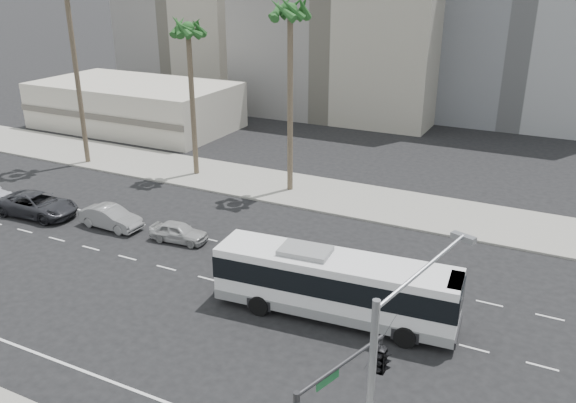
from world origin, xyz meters
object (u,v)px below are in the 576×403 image
Objects in this scene: car_c at (37,205)px; palm_near at (290,15)px; traffic_signal at (372,371)px; car_b at (111,217)px; city_bus at (335,284)px; palm_mid at (188,32)px; car_a at (179,232)px.

car_c is 0.40× the size of palm_near.
car_b is at bearing 167.15° from traffic_signal.
palm_near is (-10.20, 15.48, 11.74)m from city_bus.
palm_mid is at bearing 136.50° from city_bus.
traffic_signal is 36.37m from palm_mid.
car_c is 22.89m from palm_near.
car_c is (-24.27, 2.71, -1.03)m from city_bus.
palm_near is at bearing 118.53° from city_bus.
palm_mid is (-6.74, 11.69, 11.38)m from car_a.
car_a is 5.51m from car_b.
car_c is 0.45× the size of palm_mid.
car_a is at bearing -101.15° from palm_near.
traffic_signal is (29.67, -13.27, 4.82)m from car_c.
city_bus is at bearing -56.62° from palm_near.
car_b is 0.31× the size of palm_near.
car_b is 0.68× the size of traffic_signal.
palm_near reaches higher than city_bus.
car_c is at bearing 89.12° from car_a.
traffic_signal reaches higher than city_bus.
city_bus is at bearing -99.24° from car_b.
palm_mid reaches higher than car_a.
city_bus is 0.94× the size of palm_mid.
traffic_signal is 0.45× the size of palm_near.
city_bus is 3.23× the size of car_a.
palm_near reaches higher than palm_mid.
traffic_signal is at bearing -119.33° from car_b.
car_b is (-18.02, 3.41, -1.11)m from city_bus.
car_c is (-11.75, -1.01, 0.18)m from car_a.
palm_mid is at bearing -179.50° from palm_near.
car_a is (-12.52, 3.72, -1.21)m from city_bus.
palm_near is at bearing 0.50° from palm_mid.
car_b is 6.29m from car_c.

